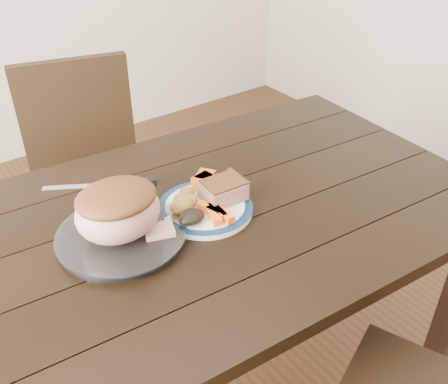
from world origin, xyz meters
TOP-DOWN VIEW (x-y plane):
  - dining_table at (-0.00, 0.00)m, footprint 1.67×1.03m
  - chair_far at (-0.01, 0.74)m, footprint 0.51×0.52m
  - dinner_plate at (0.03, -0.00)m, footprint 0.25×0.25m
  - plate_rim at (0.03, -0.00)m, footprint 0.25×0.25m
  - serving_platter at (-0.20, 0.02)m, footprint 0.31×0.31m
  - pork_slice at (0.09, -0.01)m, footprint 0.11×0.09m
  - roasted_potatoes at (-0.02, 0.02)m, footprint 0.09×0.09m
  - carrot_batons at (0.03, -0.06)m, footprint 0.05×0.11m
  - pumpkin_wedges at (0.08, 0.07)m, footprint 0.08×0.07m
  - dark_mushroom at (-0.04, -0.04)m, footprint 0.07×0.05m
  - fork at (-0.12, -0.01)m, footprint 0.18×0.03m
  - roast_joint at (-0.20, 0.02)m, footprint 0.20×0.18m
  - cut_slice at (-0.13, -0.03)m, footprint 0.08×0.08m
  - carving_knife at (-0.09, 0.24)m, footprint 0.29×0.18m

SIDE VIEW (x-z plane):
  - chair_far at x=-0.01m, z-range 0.06..0.99m
  - dining_table at x=0.00m, z-range 0.28..1.03m
  - carving_knife at x=-0.09m, z-range 0.75..0.76m
  - dinner_plate at x=0.03m, z-range 0.75..0.77m
  - serving_platter at x=-0.20m, z-range 0.75..0.77m
  - plate_rim at x=0.03m, z-range 0.76..0.78m
  - fork at x=-0.12m, z-range 0.77..0.77m
  - cut_slice at x=-0.13m, z-range 0.77..0.78m
  - carrot_batons at x=0.03m, z-range 0.77..0.79m
  - dark_mushroom at x=-0.04m, z-range 0.77..0.80m
  - pumpkin_wedges at x=0.08m, z-range 0.77..0.81m
  - roasted_potatoes at x=-0.02m, z-range 0.77..0.81m
  - pork_slice at x=0.09m, z-range 0.77..0.82m
  - roast_joint at x=-0.20m, z-range 0.77..0.90m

